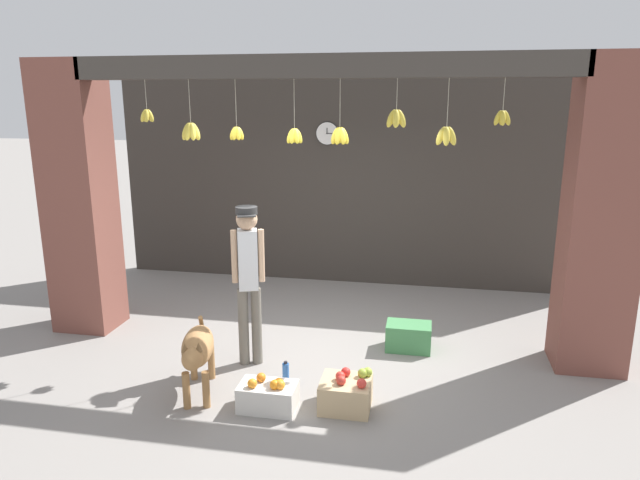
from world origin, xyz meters
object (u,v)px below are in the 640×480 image
at_px(fruit_crate_apples, 346,393).
at_px(shopkeeper, 248,272).
at_px(dog, 197,350).
at_px(wall_clock, 327,133).
at_px(water_bottle, 286,373).
at_px(fruit_crate_oranges, 268,396).
at_px(produce_box_green, 408,337).

bearing_deg(fruit_crate_apples, shopkeeper, 147.87).
relative_size(dog, wall_clock, 3.08).
bearing_deg(fruit_crate_apples, water_bottle, 151.85).
xyz_separation_m(fruit_crate_oranges, water_bottle, (0.04, 0.52, -0.03)).
xyz_separation_m(fruit_crate_oranges, fruit_crate_apples, (0.71, 0.16, 0.02)).
distance_m(shopkeeper, wall_clock, 3.24).
relative_size(dog, produce_box_green, 2.10).
bearing_deg(dog, produce_box_green, 109.84).
bearing_deg(water_bottle, dog, -152.72).
xyz_separation_m(fruit_crate_apples, wall_clock, (-0.85, 3.69, 2.14)).
xyz_separation_m(dog, water_bottle, (0.76, 0.39, -0.37)).
height_order(produce_box_green, water_bottle, produce_box_green).
distance_m(dog, produce_box_green, 2.44).
relative_size(water_bottle, wall_clock, 0.68).
height_order(shopkeeper, water_bottle, shopkeeper).
distance_m(dog, fruit_crate_apples, 1.47).
bearing_deg(fruit_crate_oranges, wall_clock, 92.08).
xyz_separation_m(shopkeeper, fruit_crate_apples, (1.15, -0.72, -0.88)).
bearing_deg(produce_box_green, fruit_crate_apples, -110.26).
bearing_deg(produce_box_green, wall_clock, 120.64).
bearing_deg(fruit_crate_oranges, produce_box_green, 51.85).
xyz_separation_m(water_bottle, wall_clock, (-0.18, 3.33, 2.18)).
distance_m(shopkeeper, fruit_crate_oranges, 1.33).
height_order(fruit_crate_apples, water_bottle, fruit_crate_apples).
xyz_separation_m(fruit_crate_oranges, produce_box_green, (1.22, 1.55, 0.02)).
distance_m(shopkeeper, water_bottle, 1.10).
bearing_deg(water_bottle, fruit_crate_apples, -28.15).
xyz_separation_m(dog, produce_box_green, (1.94, 1.43, -0.32)).
distance_m(fruit_crate_oranges, fruit_crate_apples, 0.72).
distance_m(dog, wall_clock, 4.19).
height_order(water_bottle, wall_clock, wall_clock).
height_order(dog, produce_box_green, dog).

